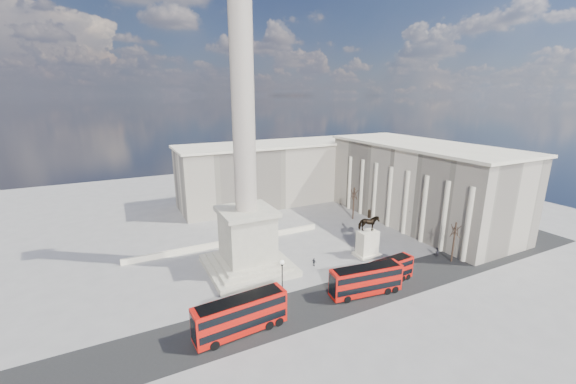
% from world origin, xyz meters
% --- Properties ---
extents(ground, '(180.00, 180.00, 0.00)m').
position_xyz_m(ground, '(0.00, 0.00, 0.00)').
color(ground, gray).
rests_on(ground, ground).
extents(asphalt_road, '(120.00, 9.00, 0.01)m').
position_xyz_m(asphalt_road, '(5.00, -10.00, 0.00)').
color(asphalt_road, '#242424').
rests_on(asphalt_road, ground).
extents(nelsons_column, '(14.00, 14.00, 49.85)m').
position_xyz_m(nelsons_column, '(0.00, 5.00, 12.92)').
color(nelsons_column, '#BAB39B').
rests_on(nelsons_column, ground).
extents(balustrade_wall, '(40.00, 0.60, 1.10)m').
position_xyz_m(balustrade_wall, '(0.00, 16.00, 0.55)').
color(balustrade_wall, beige).
rests_on(balustrade_wall, ground).
extents(building_east, '(19.00, 46.00, 18.60)m').
position_xyz_m(building_east, '(45.00, 10.00, 9.32)').
color(building_east, beige).
rests_on(building_east, ground).
extents(building_northeast, '(51.00, 17.00, 16.60)m').
position_xyz_m(building_northeast, '(20.00, 40.00, 8.32)').
color(building_northeast, beige).
rests_on(building_northeast, ground).
extents(red_bus_a, '(12.17, 3.66, 4.86)m').
position_xyz_m(red_bus_a, '(-6.87, -11.15, 2.55)').
color(red_bus_a, red).
rests_on(red_bus_a, ground).
extents(red_bus_b, '(11.45, 3.99, 4.55)m').
position_xyz_m(red_bus_b, '(12.98, -11.00, 2.38)').
color(red_bus_b, red).
rests_on(red_bus_b, ground).
extents(red_bus_c, '(9.86, 2.90, 3.95)m').
position_xyz_m(red_bus_c, '(18.07, -9.83, 2.07)').
color(red_bus_c, red).
rests_on(red_bus_c, ground).
extents(victorian_lamp, '(0.58, 0.58, 6.78)m').
position_xyz_m(victorian_lamp, '(0.63, -7.46, 3.99)').
color(victorian_lamp, black).
rests_on(victorian_lamp, ground).
extents(equestrian_statue, '(4.49, 3.37, 9.22)m').
position_xyz_m(equestrian_statue, '(21.68, -0.41, 3.25)').
color(equestrian_statue, beige).
rests_on(equestrian_statue, ground).
extents(bare_tree_near, '(1.81, 1.81, 7.90)m').
position_xyz_m(bare_tree_near, '(33.97, -9.22, 6.22)').
color(bare_tree_near, '#332319').
rests_on(bare_tree_near, ground).
extents(bare_tree_mid, '(1.65, 1.65, 6.27)m').
position_xyz_m(bare_tree_mid, '(36.66, 3.45, 4.94)').
color(bare_tree_mid, '#332319').
rests_on(bare_tree_mid, ground).
extents(bare_tree_far, '(2.03, 2.03, 8.28)m').
position_xyz_m(bare_tree_far, '(31.89, 17.58, 6.53)').
color(bare_tree_far, '#332319').
rests_on(bare_tree_far, ground).
extents(pedestrian_walking, '(0.67, 0.53, 1.60)m').
position_xyz_m(pedestrian_walking, '(16.23, -6.50, 0.80)').
color(pedestrian_walking, black).
rests_on(pedestrian_walking, ground).
extents(pedestrian_standing, '(0.99, 0.86, 1.74)m').
position_xyz_m(pedestrian_standing, '(33.23, -6.50, 0.87)').
color(pedestrian_standing, black).
rests_on(pedestrian_standing, ground).
extents(pedestrian_crossing, '(0.75, 0.96, 1.52)m').
position_xyz_m(pedestrian_crossing, '(10.63, 0.39, 0.76)').
color(pedestrian_crossing, black).
rests_on(pedestrian_crossing, ground).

